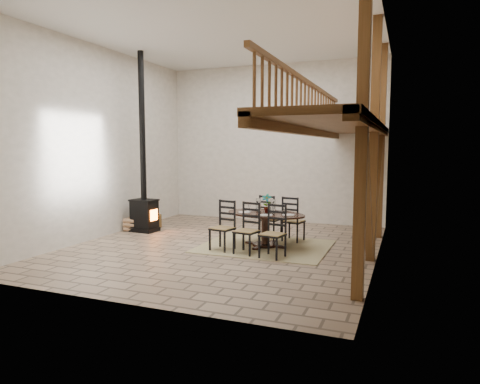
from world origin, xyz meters
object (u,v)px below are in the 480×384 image
at_px(dining_table, 263,229).
at_px(wood_stove, 144,193).
at_px(log_stack, 133,224).
at_px(log_basket, 152,221).

relative_size(dining_table, wood_stove, 0.49).
height_order(wood_stove, log_stack, wood_stove).
xyz_separation_m(dining_table, log_basket, (-3.90, 1.26, -0.24)).
xyz_separation_m(dining_table, log_stack, (-4.15, 0.64, -0.26)).
bearing_deg(wood_stove, log_basket, 108.12).
bearing_deg(log_stack, wood_stove, 1.43).
bearing_deg(log_stack, log_basket, 68.49).
distance_m(wood_stove, log_stack, 1.01).
bearing_deg(log_basket, dining_table, -17.83).
bearing_deg(dining_table, wood_stove, -178.97).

